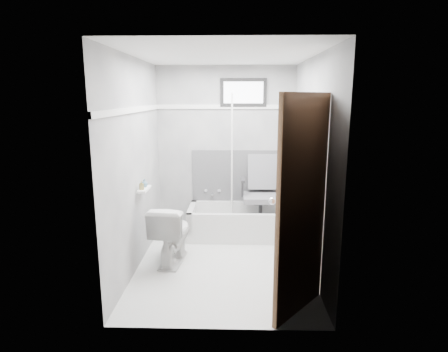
{
  "coord_description": "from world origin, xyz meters",
  "views": [
    {
      "loc": [
        0.13,
        -4.18,
        1.96
      ],
      "look_at": [
        0.0,
        0.35,
        1.0
      ],
      "focal_mm": 30.0,
      "sensor_mm": 36.0,
      "label": 1
    }
  ],
  "objects_px": {
    "office_chair": "(261,192)",
    "soap_bottle_b": "(144,183)",
    "bathtub": "(241,222)",
    "toilet": "(172,233)",
    "door": "(340,219)",
    "soap_bottle_a": "(141,185)"
  },
  "relations": [
    {
      "from": "soap_bottle_a",
      "to": "door",
      "type": "bearing_deg",
      "value": -33.23
    },
    {
      "from": "office_chair",
      "to": "soap_bottle_b",
      "type": "distance_m",
      "value": 1.71
    },
    {
      "from": "bathtub",
      "to": "door",
      "type": "height_order",
      "value": "door"
    },
    {
      "from": "bathtub",
      "to": "toilet",
      "type": "bearing_deg",
      "value": -133.8
    },
    {
      "from": "bathtub",
      "to": "toilet",
      "type": "relative_size",
      "value": 2.07
    },
    {
      "from": "office_chair",
      "to": "bathtub",
      "type": "bearing_deg",
      "value": -171.11
    },
    {
      "from": "toilet",
      "to": "soap_bottle_a",
      "type": "bearing_deg",
      "value": 17.82
    },
    {
      "from": "toilet",
      "to": "bathtub",
      "type": "bearing_deg",
      "value": -127.56
    },
    {
      "from": "soap_bottle_a",
      "to": "toilet",
      "type": "bearing_deg",
      "value": 11.58
    },
    {
      "from": "door",
      "to": "soap_bottle_a",
      "type": "bearing_deg",
      "value": 146.77
    },
    {
      "from": "office_chair",
      "to": "door",
      "type": "xyz_separation_m",
      "value": [
        0.47,
        -2.26,
        0.37
      ]
    },
    {
      "from": "bathtub",
      "to": "soap_bottle_a",
      "type": "xyz_separation_m",
      "value": [
        -1.17,
        -0.95,
        0.76
      ]
    },
    {
      "from": "office_chair",
      "to": "soap_bottle_b",
      "type": "xyz_separation_m",
      "value": [
        -1.45,
        -0.86,
        0.33
      ]
    },
    {
      "from": "bathtub",
      "to": "soap_bottle_a",
      "type": "height_order",
      "value": "soap_bottle_a"
    },
    {
      "from": "bathtub",
      "to": "office_chair",
      "type": "xyz_separation_m",
      "value": [
        0.28,
        0.05,
        0.42
      ]
    },
    {
      "from": "office_chair",
      "to": "soap_bottle_a",
      "type": "distance_m",
      "value": 1.79
    },
    {
      "from": "soap_bottle_a",
      "to": "soap_bottle_b",
      "type": "distance_m",
      "value": 0.14
    },
    {
      "from": "bathtub",
      "to": "door",
      "type": "xyz_separation_m",
      "value": [
        0.75,
        -2.21,
        0.79
      ]
    },
    {
      "from": "office_chair",
      "to": "toilet",
      "type": "relative_size",
      "value": 1.41
    },
    {
      "from": "door",
      "to": "soap_bottle_a",
      "type": "distance_m",
      "value": 2.3
    },
    {
      "from": "bathtub",
      "to": "soap_bottle_b",
      "type": "height_order",
      "value": "soap_bottle_b"
    },
    {
      "from": "toilet",
      "to": "door",
      "type": "distance_m",
      "value": 2.17
    }
  ]
}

